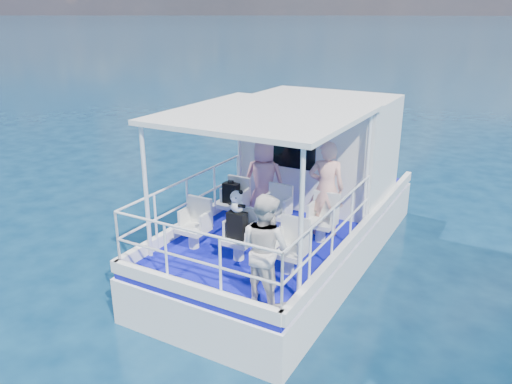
# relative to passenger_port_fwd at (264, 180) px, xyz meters

# --- Properties ---
(ground) EXTENTS (2000.00, 2000.00, 0.00)m
(ground) POSITION_rel_passenger_port_fwd_xyz_m (0.44, -0.57, -1.71)
(ground) COLOR #08233E
(ground) RESTS_ON ground
(hull) EXTENTS (3.00, 7.00, 1.60)m
(hull) POSITION_rel_passenger_port_fwd_xyz_m (0.44, 0.43, -1.71)
(hull) COLOR white
(hull) RESTS_ON ground
(deck) EXTENTS (2.90, 6.90, 0.10)m
(deck) POSITION_rel_passenger_port_fwd_xyz_m (0.44, 0.43, -0.86)
(deck) COLOR #0B0C9E
(deck) RESTS_ON hull
(cabin) EXTENTS (2.85, 2.00, 2.20)m
(cabin) POSITION_rel_passenger_port_fwd_xyz_m (0.44, 1.73, 0.29)
(cabin) COLOR white
(cabin) RESTS_ON deck
(canopy) EXTENTS (3.00, 3.20, 0.08)m
(canopy) POSITION_rel_passenger_port_fwd_xyz_m (0.44, -0.77, 1.43)
(canopy) COLOR white
(canopy) RESTS_ON cabin
(canopy_posts) EXTENTS (2.77, 2.97, 2.20)m
(canopy_posts) POSITION_rel_passenger_port_fwd_xyz_m (0.44, -0.82, 0.29)
(canopy_posts) COLOR white
(canopy_posts) RESTS_ON deck
(railings) EXTENTS (2.84, 3.59, 1.00)m
(railings) POSITION_rel_passenger_port_fwd_xyz_m (0.44, -1.15, -0.31)
(railings) COLOR white
(railings) RESTS_ON deck
(seat_port_fwd) EXTENTS (0.48, 0.46, 0.38)m
(seat_port_fwd) POSITION_rel_passenger_port_fwd_xyz_m (-0.46, -0.37, -0.62)
(seat_port_fwd) COLOR silver
(seat_port_fwd) RESTS_ON deck
(seat_center_fwd) EXTENTS (0.48, 0.46, 0.38)m
(seat_center_fwd) POSITION_rel_passenger_port_fwd_xyz_m (0.44, -0.37, -0.62)
(seat_center_fwd) COLOR silver
(seat_center_fwd) RESTS_ON deck
(seat_stbd_fwd) EXTENTS (0.48, 0.46, 0.38)m
(seat_stbd_fwd) POSITION_rel_passenger_port_fwd_xyz_m (1.34, -0.37, -0.62)
(seat_stbd_fwd) COLOR silver
(seat_stbd_fwd) RESTS_ON deck
(seat_port_aft) EXTENTS (0.48, 0.46, 0.38)m
(seat_port_aft) POSITION_rel_passenger_port_fwd_xyz_m (-0.46, -1.67, -0.62)
(seat_port_aft) COLOR silver
(seat_port_aft) RESTS_ON deck
(seat_center_aft) EXTENTS (0.48, 0.46, 0.38)m
(seat_center_aft) POSITION_rel_passenger_port_fwd_xyz_m (0.44, -1.67, -0.62)
(seat_center_aft) COLOR silver
(seat_center_aft) RESTS_ON deck
(seat_stbd_aft) EXTENTS (0.48, 0.46, 0.38)m
(seat_stbd_aft) POSITION_rel_passenger_port_fwd_xyz_m (1.34, -1.67, -0.62)
(seat_stbd_aft) COLOR silver
(seat_stbd_aft) RESTS_ON deck
(passenger_port_fwd) EXTENTS (0.69, 0.56, 1.61)m
(passenger_port_fwd) POSITION_rel_passenger_port_fwd_xyz_m (0.00, 0.00, 0.00)
(passenger_port_fwd) COLOR #C57F8A
(passenger_port_fwd) RESTS_ON deck
(passenger_stbd_fwd) EXTENTS (0.74, 0.61, 1.74)m
(passenger_stbd_fwd) POSITION_rel_passenger_port_fwd_xyz_m (1.28, -0.06, 0.06)
(passenger_stbd_fwd) COLOR #E49F93
(passenger_stbd_fwd) RESTS_ON deck
(passenger_stbd_aft) EXTENTS (0.88, 0.75, 1.57)m
(passenger_stbd_aft) POSITION_rel_passenger_port_fwd_xyz_m (1.39, -2.55, -0.02)
(passenger_stbd_aft) COLOR silver
(passenger_stbd_aft) RESTS_ON deck
(backpack_port) EXTENTS (0.30, 0.17, 0.40)m
(backpack_port) POSITION_rel_passenger_port_fwd_xyz_m (-0.50, -0.39, -0.23)
(backpack_port) COLOR black
(backpack_port) RESTS_ON seat_port_fwd
(backpack_center) EXTENTS (0.31, 0.17, 0.46)m
(backpack_center) POSITION_rel_passenger_port_fwd_xyz_m (0.44, -1.71, -0.20)
(backpack_center) COLOR black
(backpack_center) RESTS_ON seat_center_aft
(compact_camera) EXTENTS (0.10, 0.06, 0.06)m
(compact_camera) POSITION_rel_passenger_port_fwd_xyz_m (-0.50, -0.40, 0.00)
(compact_camera) COLOR black
(compact_camera) RESTS_ON backpack_port
(panda) EXTENTS (0.24, 0.20, 0.38)m
(panda) POSITION_rel_passenger_port_fwd_xyz_m (0.43, -1.70, 0.22)
(panda) COLOR silver
(panda) RESTS_ON backpack_center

